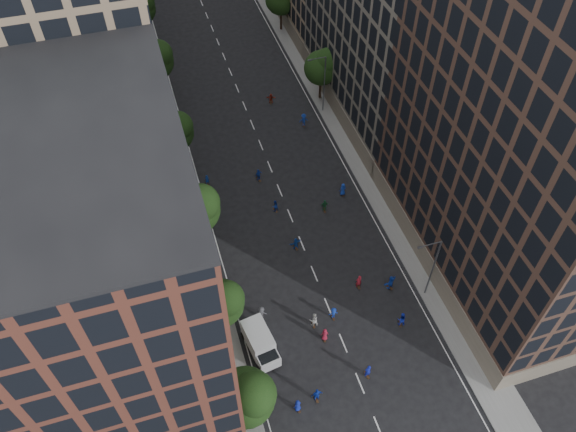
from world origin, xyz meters
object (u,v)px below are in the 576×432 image
at_px(streetlamp_near, 432,266).
at_px(cargo_van, 260,343).
at_px(skater_0, 298,406).
at_px(skater_1, 368,371).
at_px(skater_2, 401,319).
at_px(streetlamp_far, 323,81).

distance_m(streetlamp_near, cargo_van, 18.97).
bearing_deg(skater_0, cargo_van, -93.22).
height_order(streetlamp_near, cargo_van, streetlamp_near).
xyz_separation_m(streetlamp_near, skater_0, (-16.90, -8.15, -4.35)).
bearing_deg(cargo_van, skater_0, -85.28).
height_order(streetlamp_near, skater_0, streetlamp_near).
bearing_deg(skater_1, cargo_van, -40.26).
relative_size(skater_1, skater_2, 1.00).
bearing_deg(skater_1, skater_0, 0.98).
relative_size(cargo_van, skater_1, 2.85).
distance_m(cargo_van, skater_1, 10.79).
distance_m(streetlamp_far, skater_0, 44.70).
xyz_separation_m(streetlamp_far, cargo_van, (-18.55, -34.22, -3.75)).
bearing_deg(cargo_van, skater_2, -14.42).
relative_size(streetlamp_far, skater_0, 5.54).
bearing_deg(cargo_van, skater_1, -40.82).
bearing_deg(streetlamp_near, streetlamp_far, 90.00).
distance_m(streetlamp_far, skater_1, 41.26).
relative_size(streetlamp_near, skater_2, 4.80).
bearing_deg(streetlamp_near, skater_2, -145.71).
height_order(cargo_van, skater_1, cargo_van).
relative_size(streetlamp_far, skater_1, 4.82).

